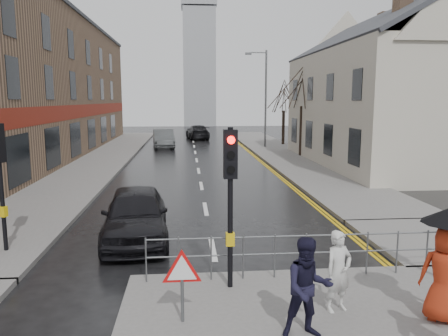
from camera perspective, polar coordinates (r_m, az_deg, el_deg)
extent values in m
plane|color=black|center=(9.52, -0.32, -16.50)|extent=(120.00, 120.00, 0.00)
cube|color=#605E5B|center=(32.35, -15.27, 1.46)|extent=(4.00, 44.00, 0.14)
cube|color=#605E5B|center=(34.57, 7.08, 2.16)|extent=(4.00, 40.00, 0.14)
cube|color=#605E5B|center=(14.20, 26.02, -8.44)|extent=(4.00, 4.20, 0.14)
cube|color=#82624B|center=(32.61, -25.64, 9.65)|extent=(8.00, 42.00, 10.00)
cube|color=beige|center=(29.45, 20.73, 7.19)|extent=(9.00, 16.00, 7.00)
cube|color=#82624B|center=(33.97, 20.16, 17.04)|extent=(0.70, 0.90, 1.80)
cube|color=#94979C|center=(70.78, -3.26, 12.87)|extent=(5.00, 5.00, 18.00)
cylinder|color=black|center=(9.10, 0.82, -5.38)|extent=(0.11, 0.11, 3.40)
cube|color=black|center=(8.88, 0.84, 1.83)|extent=(0.28, 0.22, 1.00)
cylinder|color=#FF0C07|center=(8.71, 0.94, 3.67)|extent=(0.16, 0.04, 0.16)
cylinder|color=black|center=(8.75, 0.93, 1.72)|extent=(0.16, 0.04, 0.16)
cylinder|color=black|center=(8.79, 0.93, -0.23)|extent=(0.16, 0.04, 0.16)
cube|color=gold|center=(9.28, 0.82, -9.27)|extent=(0.18, 0.14, 0.28)
cylinder|color=black|center=(12.73, -27.08, -2.24)|extent=(0.11, 0.11, 3.40)
cylinder|color=black|center=(12.66, -27.12, 4.33)|extent=(0.16, 0.09, 0.16)
cylinder|color=black|center=(12.68, -27.03, 2.98)|extent=(0.16, 0.09, 0.16)
cylinder|color=black|center=(12.71, -26.93, 1.64)|extent=(0.16, 0.09, 0.16)
cube|color=gold|center=(12.86, -26.88, -5.09)|extent=(0.22, 0.19, 0.28)
cylinder|color=#595B5E|center=(9.84, -10.15, -11.74)|extent=(0.04, 0.04, 1.00)
cylinder|color=#595B5E|center=(10.00, 10.72, -8.68)|extent=(7.10, 0.04, 0.04)
cylinder|color=#595B5E|center=(10.13, 10.65, -10.83)|extent=(7.10, 0.04, 0.04)
cylinder|color=#595B5E|center=(8.17, -5.46, -16.66)|extent=(0.06, 0.06, 0.85)
cylinder|color=red|center=(7.96, -5.52, -13.25)|extent=(0.80, 0.03, 0.80)
cylinder|color=white|center=(7.94, -5.52, -13.30)|extent=(0.60, 0.03, 0.60)
cylinder|color=#595B5E|center=(37.18, 5.47, 8.95)|extent=(0.16, 0.16, 8.00)
cylinder|color=#595B5E|center=(37.26, 4.46, 14.81)|extent=(1.40, 0.10, 0.10)
cube|color=#595B5E|center=(37.13, 3.20, 14.69)|extent=(0.50, 0.25, 0.18)
cylinder|color=#2D2319|center=(31.73, 10.05, 4.80)|extent=(0.26, 0.26, 3.50)
cylinder|color=#2D2319|center=(39.61, 7.75, 5.28)|extent=(0.26, 0.26, 3.00)
imported|color=silver|center=(8.64, 14.73, -12.91)|extent=(0.66, 0.55, 1.55)
imported|color=black|center=(7.62, 10.93, -15.13)|extent=(0.84, 0.66, 1.72)
imported|color=#A72C13|center=(8.90, 26.90, -12.26)|extent=(1.02, 0.91, 1.75)
cylinder|color=black|center=(8.86, 26.95, -11.66)|extent=(0.02, 0.02, 1.95)
imported|color=black|center=(13.09, -11.48, -5.93)|extent=(2.16, 4.67, 1.55)
imported|color=#424647|center=(37.89, -7.90, 3.83)|extent=(2.17, 4.94, 1.58)
imported|color=black|center=(45.81, -3.48, 4.70)|extent=(2.58, 5.28, 1.48)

